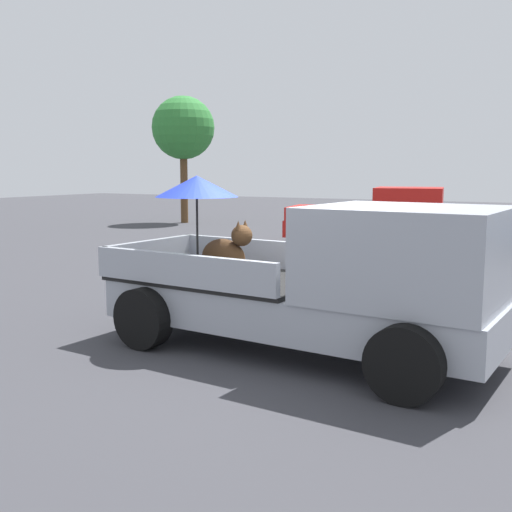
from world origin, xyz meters
The scene contains 4 objects.
ground_plane centered at (0.00, 0.00, 0.00)m, with size 80.00×80.00×0.00m, color #38383D.
pickup_truck_main centered at (0.44, -0.04, 0.96)m, with size 5.18×2.55×2.24m.
pickup_truck_red centered at (-2.44, 10.83, 0.87)m, with size 5.05×2.84×1.80m.
tree_by_lot centered at (-12.50, 15.30, 4.08)m, with size 2.72×2.72×5.48m.
Camera 1 is at (3.17, -6.97, 2.31)m, focal length 43.04 mm.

